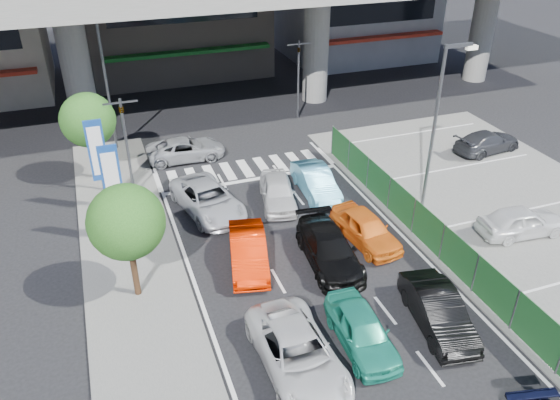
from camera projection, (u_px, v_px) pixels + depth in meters
name	position (u px, v px, depth m)	size (l,w,h in m)	color
ground	(347.00, 320.00, 19.99)	(120.00, 120.00, 0.00)	black
parking_lot	(546.00, 234.00, 24.80)	(12.00, 28.00, 0.06)	#5B5B59
sidewalk_left	(139.00, 294.00, 21.16)	(4.00, 30.00, 0.12)	#5B5B59
fence_run	(456.00, 256.00, 21.89)	(0.16, 22.00, 1.80)	#1B4E22
traffic_light_left	(124.00, 124.00, 25.93)	(1.60, 1.24, 5.20)	#595B60
traffic_light_right	(299.00, 61.00, 35.02)	(1.60, 1.24, 5.20)	#595B60
street_lamp_right	(439.00, 116.00, 24.54)	(1.65, 0.22, 8.00)	#595B60
street_lamp_left	(108.00, 71.00, 30.34)	(1.65, 0.22, 8.00)	#595B60
signboard_near	(112.00, 181.00, 22.82)	(0.80, 0.14, 4.70)	#595B60
signboard_far	(98.00, 153.00, 25.14)	(0.80, 0.14, 4.70)	#595B60
tree_near	(126.00, 222.00, 19.48)	(2.80, 2.80, 4.80)	#382314
tree_far	(88.00, 120.00, 27.77)	(2.80, 2.80, 4.80)	#382314
sedan_white_mid_left	(297.00, 353.00, 17.69)	(2.29, 4.97, 1.38)	silver
taxi_teal_mid	(362.00, 330.00, 18.63)	(1.57, 3.91, 1.33)	teal
hatch_black_mid_right	(438.00, 311.00, 19.41)	(1.46, 4.19, 1.38)	black
taxi_orange_left	(248.00, 251.00, 22.55)	(1.46, 4.19, 1.38)	red
sedan_black_mid	(329.00, 249.00, 22.67)	(1.93, 4.76, 1.38)	black
taxi_orange_right	(366.00, 229.00, 24.02)	(1.62, 4.04, 1.38)	orange
wagon_silver_front_left	(208.00, 199.00, 26.23)	(2.29, 4.97, 1.38)	#B6B9BF
sedan_white_front_mid	(278.00, 192.00, 26.90)	(1.60, 3.97, 1.35)	silver
kei_truck_front_right	(316.00, 182.00, 27.74)	(1.46, 4.19, 1.38)	#5FBEE3
crossing_wagon_silver	(186.00, 149.00, 31.27)	(2.06, 4.47, 1.24)	#9EA0A5
parked_sedan_white	(522.00, 221.00, 24.44)	(1.61, 4.00, 1.36)	silver
parked_sedan_dgrey	(487.00, 142.00, 32.03)	(1.73, 4.27, 1.24)	#313237
traffic_cone	(397.00, 205.00, 26.34)	(0.34, 0.34, 0.65)	#F23F0D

